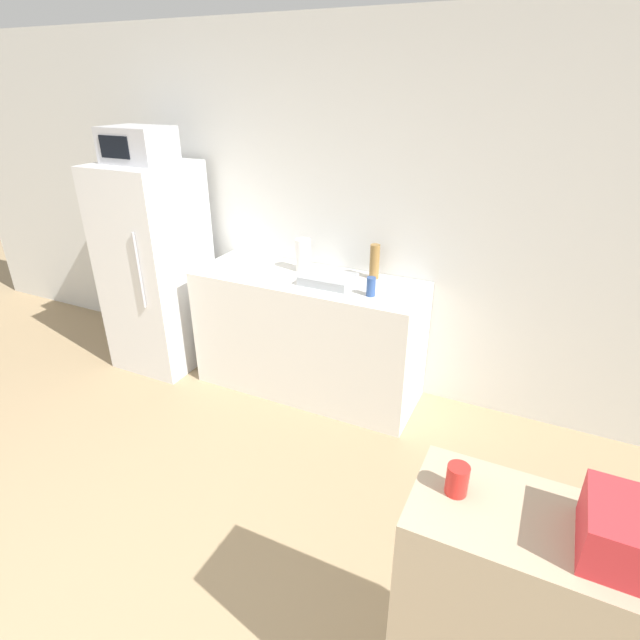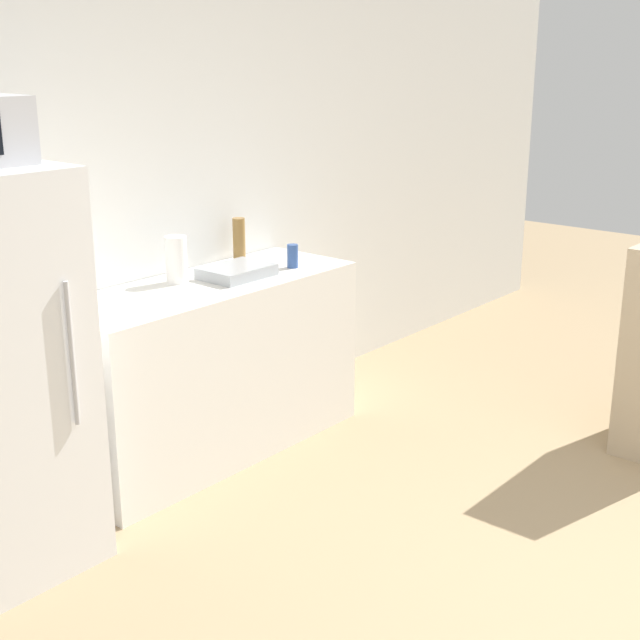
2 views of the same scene
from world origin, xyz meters
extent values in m
cube|color=silver|center=(0.00, 2.90, 1.30)|extent=(8.00, 0.06, 2.60)
cube|color=silver|center=(-1.35, 2.45, 0.82)|extent=(0.65, 0.68, 1.65)
cylinder|color=#B7B7BC|center=(-1.17, 2.10, 0.95)|extent=(0.02, 0.02, 0.58)
cube|color=#BCBCC1|center=(-1.35, 2.45, 1.77)|extent=(0.48, 0.35, 0.25)
cube|color=black|center=(-1.39, 2.27, 1.77)|extent=(0.27, 0.01, 0.15)
cube|color=silver|center=(-0.03, 2.56, 0.46)|extent=(1.69, 0.61, 0.92)
cube|color=#9EA3A8|center=(0.15, 2.53, 0.95)|extent=(0.36, 0.27, 0.06)
cylinder|color=olive|center=(0.40, 2.76, 1.05)|extent=(0.07, 0.07, 0.25)
cylinder|color=#2D4C8C|center=(0.49, 2.45, 0.99)|extent=(0.06, 0.06, 0.13)
cube|color=red|center=(1.82, 0.71, 1.19)|extent=(0.24, 0.23, 0.15)
cylinder|color=red|center=(1.38, 0.74, 1.16)|extent=(0.07, 0.07, 0.10)
cylinder|color=white|center=(-0.12, 2.68, 1.04)|extent=(0.11, 0.11, 0.24)
camera|label=1|loc=(1.50, -0.41, 2.20)|focal=28.00mm
camera|label=2|loc=(-3.01, -0.69, 2.07)|focal=50.00mm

